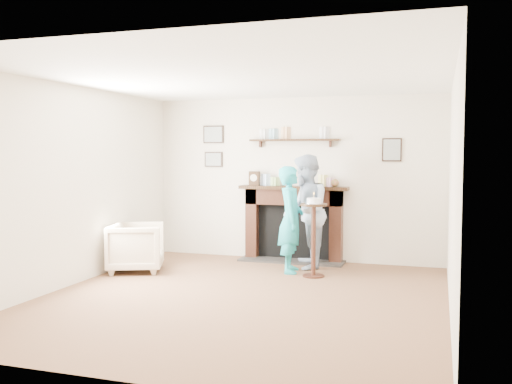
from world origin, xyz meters
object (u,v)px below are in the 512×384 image
Objects in this scene: man at (305,268)px; woman at (291,272)px; pedestal_table at (314,225)px; armchair at (137,271)px.

man is 1.11× the size of woman.
armchair is at bearing -170.21° from pedestal_table.
pedestal_table reaches higher than armchair.
man is at bearing 114.08° from pedestal_table.
man is 0.36m from woman.
pedestal_table is (0.36, -0.19, 0.69)m from woman.
armchair is 2.57m from pedestal_table.
woman is at bearing -36.45° from man.
armchair is 0.66× the size of pedestal_table.
armchair is 0.51× the size of woman.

